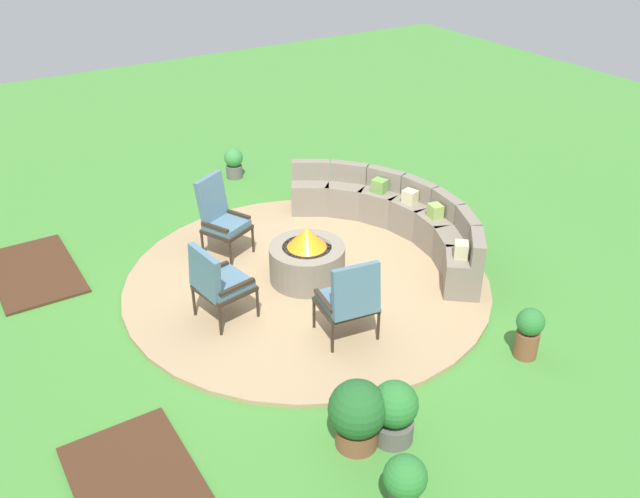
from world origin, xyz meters
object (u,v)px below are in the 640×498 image
object	(u,v)px
potted_plant_4	(529,331)
potted_plant_0	(395,410)
fire_pit	(307,259)
lounge_chair_front_left	(221,216)
potted_plant_2	(405,481)
potted_plant_3	(358,413)
curved_stone_bench	(398,218)
potted_plant_1	(234,162)
lounge_chair_front_right	(218,281)
lounge_chair_back_left	(350,298)

from	to	relation	value
potted_plant_4	potted_plant_0	bearing A→B (deg)	-83.96
fire_pit	potted_plant_4	world-z (taller)	fire_pit
lounge_chair_front_left	potted_plant_2	bearing A→B (deg)	58.68
potted_plant_2	potted_plant_3	bearing A→B (deg)	174.58
potted_plant_2	potted_plant_3	xyz separation A→B (m)	(-0.82, 0.08, 0.07)
curved_stone_bench	potted_plant_1	bearing A→B (deg)	-163.09
lounge_chair_front_right	potted_plant_1	world-z (taller)	lounge_chair_front_right
potted_plant_0	potted_plant_3	distance (m)	0.37
curved_stone_bench	lounge_chair_front_left	bearing A→B (deg)	-111.99
fire_pit	potted_plant_2	distance (m)	3.72
lounge_chair_back_left	potted_plant_0	distance (m)	1.59
lounge_chair_front_left	potted_plant_4	size ratio (longest dim) A/B	1.84
fire_pit	potted_plant_0	bearing A→B (deg)	-14.61
potted_plant_0	potted_plant_1	distance (m)	6.63
lounge_chair_front_left	fire_pit	bearing A→B (deg)	93.06
curved_stone_bench	lounge_chair_front_right	distance (m)	3.11
lounge_chair_back_left	lounge_chair_front_left	bearing A→B (deg)	106.81
curved_stone_bench	potted_plant_4	world-z (taller)	curved_stone_bench
lounge_chair_front_left	potted_plant_2	world-z (taller)	lounge_chair_front_left
lounge_chair_front_right	potted_plant_1	bearing A→B (deg)	141.47
fire_pit	potted_plant_1	distance (m)	3.70
potted_plant_2	potted_plant_0	bearing A→B (deg)	148.88
curved_stone_bench	potted_plant_1	distance (m)	3.53
lounge_chair_front_left	potted_plant_3	xyz separation A→B (m)	(3.93, -0.43, -0.25)
potted_plant_2	potted_plant_3	size ratio (longest dim) A/B	0.78
lounge_chair_front_right	potted_plant_4	bearing A→B (deg)	37.17
fire_pit	potted_plant_4	size ratio (longest dim) A/B	1.59
lounge_chair_front_right	potted_plant_4	distance (m)	3.60
potted_plant_0	potted_plant_2	distance (m)	0.81
fire_pit	lounge_chair_back_left	size ratio (longest dim) A/B	0.96
lounge_chair_front_right	potted_plant_4	size ratio (longest dim) A/B	1.63
lounge_chair_back_left	curved_stone_bench	bearing A→B (deg)	47.34
lounge_chair_back_left	potted_plant_4	world-z (taller)	lounge_chair_back_left
fire_pit	lounge_chair_back_left	world-z (taller)	lounge_chair_back_left
potted_plant_1	potted_plant_2	size ratio (longest dim) A/B	0.95
curved_stone_bench	lounge_chair_back_left	xyz separation A→B (m)	(1.61, -1.95, 0.23)
potted_plant_0	potted_plant_1	xyz separation A→B (m)	(-6.48, 1.42, -0.06)
curved_stone_bench	potted_plant_1	size ratio (longest dim) A/B	6.81
lounge_chair_back_left	potted_plant_3	bearing A→B (deg)	-113.61
lounge_chair_front_right	potted_plant_0	size ratio (longest dim) A/B	1.53
lounge_chair_front_left	lounge_chair_front_right	bearing A→B (deg)	38.65
lounge_chair_front_right	lounge_chair_back_left	bearing A→B (deg)	33.68
lounge_chair_front_left	potted_plant_1	distance (m)	2.79
potted_plant_1	potted_plant_4	distance (m)	6.29
fire_pit	lounge_chair_front_left	world-z (taller)	lounge_chair_front_left
curved_stone_bench	lounge_chair_front_left	world-z (taller)	lounge_chair_front_left
fire_pit	lounge_chair_front_left	size ratio (longest dim) A/B	0.87
potted_plant_1	lounge_chair_back_left	bearing A→B (deg)	-10.56
lounge_chair_front_right	potted_plant_2	bearing A→B (deg)	-7.26
potted_plant_1	potted_plant_4	bearing A→B (deg)	5.68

